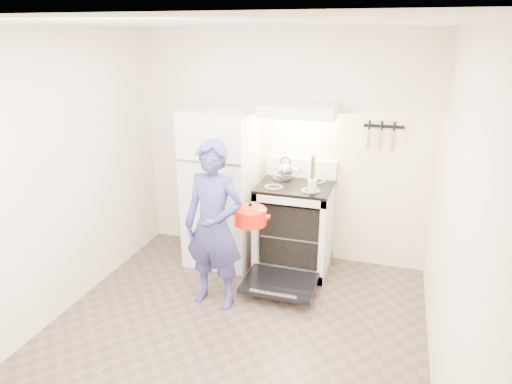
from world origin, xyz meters
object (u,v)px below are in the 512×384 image
at_px(refrigerator, 222,187).
at_px(stove_body, 294,228).
at_px(person, 214,226).
at_px(tea_kettle, 285,169).
at_px(dutch_oven, 250,217).

bearing_deg(refrigerator, stove_body, 1.77).
bearing_deg(person, tea_kettle, 73.26).
distance_m(tea_kettle, person, 1.13).
xyz_separation_m(tea_kettle, person, (-0.41, -1.02, -0.29)).
bearing_deg(stove_body, tea_kettle, 139.04).
xyz_separation_m(stove_body, dutch_oven, (-0.27, -0.68, 0.37)).
bearing_deg(stove_body, person, -121.52).
distance_m(stove_body, dutch_oven, 0.82).
distance_m(tea_kettle, dutch_oven, 0.85).
xyz_separation_m(stove_body, person, (-0.55, -0.90, 0.33)).
bearing_deg(person, refrigerator, 111.83).
relative_size(stove_body, dutch_oven, 2.47).
bearing_deg(person, dutch_oven, 42.05).
bearing_deg(dutch_oven, stove_body, 68.53).
height_order(tea_kettle, dutch_oven, tea_kettle).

